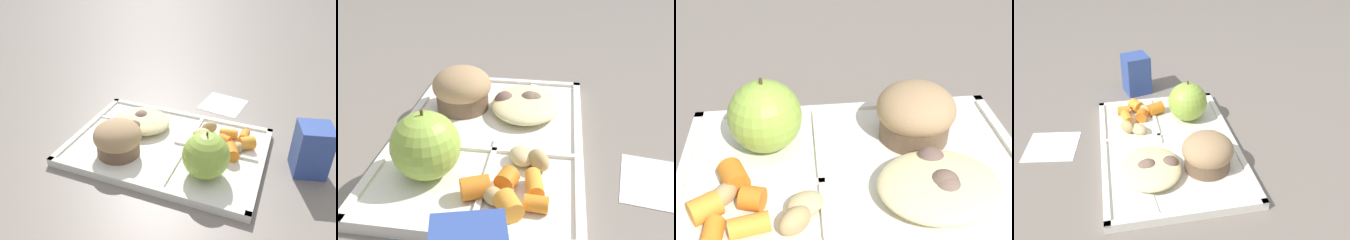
% 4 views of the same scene
% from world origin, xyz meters
% --- Properties ---
extents(ground, '(6.00, 6.00, 0.00)m').
position_xyz_m(ground, '(0.00, 0.00, 0.00)').
color(ground, slate).
extents(lunch_tray, '(0.39, 0.27, 0.02)m').
position_xyz_m(lunch_tray, '(-0.00, -0.00, 0.01)').
color(lunch_tray, silver).
rests_on(lunch_tray, ground).
extents(green_apple, '(0.08, 0.08, 0.09)m').
position_xyz_m(green_apple, '(-0.10, 0.06, 0.05)').
color(green_apple, '#93B742').
rests_on(green_apple, lunch_tray).
extents(bran_muffin, '(0.09, 0.09, 0.07)m').
position_xyz_m(bran_muffin, '(0.08, 0.06, 0.04)').
color(bran_muffin, brown).
rests_on(bran_muffin, lunch_tray).
extents(carrot_slice_edge, '(0.04, 0.04, 0.03)m').
position_xyz_m(carrot_slice_edge, '(-0.15, -0.05, 0.02)').
color(carrot_slice_edge, orange).
rests_on(carrot_slice_edge, lunch_tray).
extents(carrot_slice_diagonal, '(0.03, 0.03, 0.02)m').
position_xyz_m(carrot_slice_diagonal, '(-0.11, -0.04, 0.02)').
color(carrot_slice_diagonal, orange).
rests_on(carrot_slice_diagonal, lunch_tray).
extents(carrot_slice_center, '(0.04, 0.04, 0.03)m').
position_xyz_m(carrot_slice_center, '(-0.13, -0.01, 0.02)').
color(carrot_slice_center, orange).
rests_on(carrot_slice_center, lunch_tray).
extents(carrot_slice_near_corner, '(0.04, 0.03, 0.02)m').
position_xyz_m(carrot_slice_near_corner, '(-0.11, -0.07, 0.02)').
color(carrot_slice_near_corner, orange).
rests_on(carrot_slice_near_corner, lunch_tray).
extents(carrot_slice_back, '(0.02, 0.03, 0.02)m').
position_xyz_m(carrot_slice_back, '(-0.14, -0.08, 0.02)').
color(carrot_slice_back, orange).
rests_on(carrot_slice_back, lunch_tray).
extents(potato_chunk_corner, '(0.03, 0.04, 0.02)m').
position_xyz_m(potato_chunk_corner, '(-0.14, -0.03, 0.02)').
color(potato_chunk_corner, tan).
rests_on(potato_chunk_corner, lunch_tray).
extents(potato_chunk_small, '(0.05, 0.04, 0.02)m').
position_xyz_m(potato_chunk_small, '(-0.06, -0.05, 0.02)').
color(potato_chunk_small, tan).
rests_on(potato_chunk_small, lunch_tray).
extents(potato_chunk_wedge, '(0.04, 0.04, 0.03)m').
position_xyz_m(potato_chunk_wedge, '(-0.07, -0.08, 0.02)').
color(potato_chunk_wedge, tan).
rests_on(potato_chunk_wedge, lunch_tray).
extents(egg_noodle_pile, '(0.13, 0.11, 0.03)m').
position_xyz_m(egg_noodle_pile, '(0.08, -0.05, 0.03)').
color(egg_noodle_pile, beige).
rests_on(egg_noodle_pile, lunch_tray).
extents(meatball_center, '(0.03, 0.03, 0.03)m').
position_xyz_m(meatball_center, '(0.08, -0.06, 0.03)').
color(meatball_center, '#755B4C').
rests_on(meatball_center, lunch_tray).
extents(meatball_side, '(0.03, 0.03, 0.03)m').
position_xyz_m(meatball_side, '(0.08, -0.01, 0.03)').
color(meatball_side, brown).
rests_on(meatball_side, lunch_tray).
extents(meatball_back, '(0.03, 0.03, 0.03)m').
position_xyz_m(meatball_back, '(0.08, -0.05, 0.03)').
color(meatball_back, '#755B4C').
rests_on(meatball_back, lunch_tray).
extents(plastic_fork, '(0.15, 0.03, 0.00)m').
position_xyz_m(plastic_fork, '(0.11, -0.06, 0.01)').
color(plastic_fork, white).
rests_on(plastic_fork, lunch_tray).
extents(milk_carton, '(0.07, 0.07, 0.10)m').
position_xyz_m(milk_carton, '(-0.27, -0.04, 0.05)').
color(milk_carton, '#334C99').
rests_on(milk_carton, ground).
extents(paper_napkin, '(0.11, 0.11, 0.00)m').
position_xyz_m(paper_napkin, '(-0.06, -0.23, 0.00)').
color(paper_napkin, white).
rests_on(paper_napkin, ground).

